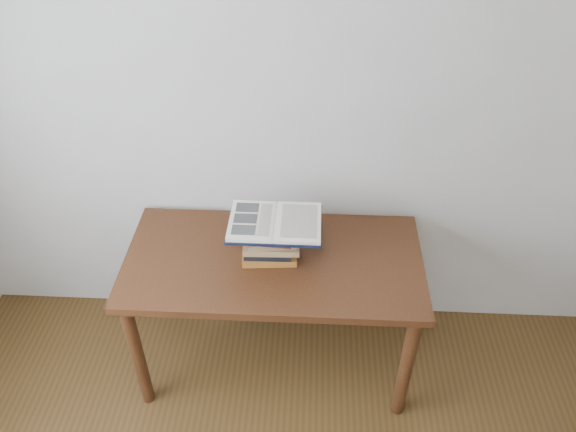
{
  "coord_description": "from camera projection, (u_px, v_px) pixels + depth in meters",
  "views": [
    {
      "loc": [
        0.06,
        -0.46,
        2.45
      ],
      "look_at": [
        -0.03,
        1.33,
        1.01
      ],
      "focal_mm": 35.0,
      "sensor_mm": 36.0,
      "label": 1
    }
  ],
  "objects": [
    {
      "name": "book_stack",
      "position": [
        270.0,
        241.0,
        2.48
      ],
      "size": [
        0.26,
        0.2,
        0.18
      ],
      "color": "#975722",
      "rests_on": "desk"
    },
    {
      "name": "open_book",
      "position": [
        275.0,
        223.0,
        2.41
      ],
      "size": [
        0.4,
        0.28,
        0.03
      ],
      "rotation": [
        0.0,
        0.0,
        -0.0
      ],
      "color": "black",
      "rests_on": "book_stack"
    },
    {
      "name": "desk",
      "position": [
        274.0,
        274.0,
        2.58
      ],
      "size": [
        1.34,
        0.67,
        0.72
      ],
      "color": "#4C2513",
      "rests_on": "ground"
    }
  ]
}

